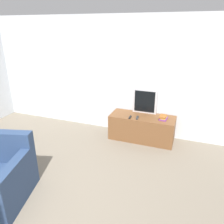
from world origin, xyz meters
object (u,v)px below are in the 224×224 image
Objects in this scene: tv_stand at (142,128)px; remote_on_stand at (137,118)px; television at (145,101)px; remote_secondary at (130,117)px; book_stack at (163,118)px.

remote_on_stand is at bearing -117.62° from tv_stand.
remote_on_stand is (-0.07, -0.38, -0.26)m from television.
remote_on_stand reaches higher than tv_stand.
tv_stand is 9.55× the size of remote_secondary.
television is 0.46m from remote_on_stand.
book_stack reaches higher than remote_on_stand.
remote_on_stand is 0.15m from remote_secondary.
television is 2.46× the size of book_stack.
television is 3.75× the size of remote_secondary.
tv_stand is at bearing -87.27° from television.
tv_stand is 0.33m from remote_on_stand.
tv_stand is at bearing 37.68° from remote_secondary.
remote_secondary reaches higher than tv_stand.
remote_secondary is at bearing -142.32° from tv_stand.
remote_on_stand is 1.21× the size of remote_secondary.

